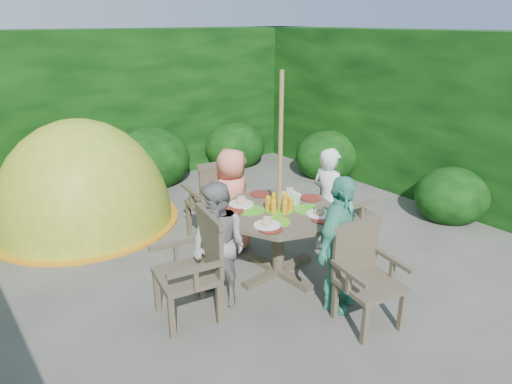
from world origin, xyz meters
TOP-DOWN VIEW (x-y plane):
  - ground at (0.00, 0.00)m, footprint 60.00×60.00m
  - hedge_enclosure at (0.00, 1.33)m, footprint 9.00×9.00m
  - patio_table at (0.41, -0.29)m, footprint 1.40×1.40m
  - parasol_pole at (0.41, -0.29)m, footprint 0.05×0.05m
  - garden_chair_right at (1.51, -0.21)m, footprint 0.53×0.58m
  - garden_chair_left at (-0.68, -0.38)m, footprint 0.62×0.67m
  - garden_chair_back at (0.32, 0.79)m, footprint 0.70×0.64m
  - garden_chair_front at (0.50, -1.39)m, footprint 0.62×0.57m
  - child_right at (1.21, -0.24)m, footprint 0.32×0.48m
  - child_left at (-0.39, -0.34)m, footprint 0.62×0.71m
  - child_back at (0.36, 0.51)m, footprint 0.70×0.54m
  - child_front at (0.46, -1.09)m, footprint 0.85×0.59m
  - dome_tent at (-0.81, 2.38)m, footprint 2.57×2.57m

SIDE VIEW (x-z plane):
  - ground at x=0.00m, z-range 0.00..0.00m
  - dome_tent at x=-0.81m, z-range -1.44..1.44m
  - garden_chair_right at x=1.51m, z-range 0.03..0.93m
  - garden_chair_front at x=0.50m, z-range 0.03..0.94m
  - garden_chair_left at x=-0.68m, z-range 0.03..1.01m
  - garden_chair_back at x=0.32m, z-range 0.04..1.09m
  - child_left at x=-0.39m, z-range 0.00..1.24m
  - child_back at x=0.36m, z-range 0.00..1.26m
  - patio_table at x=0.41m, z-range 0.19..1.11m
  - child_right at x=1.21m, z-range 0.00..1.30m
  - child_front at x=0.46m, z-range 0.00..1.34m
  - parasol_pole at x=0.41m, z-range 0.00..2.20m
  - hedge_enclosure at x=0.00m, z-range 0.00..2.50m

